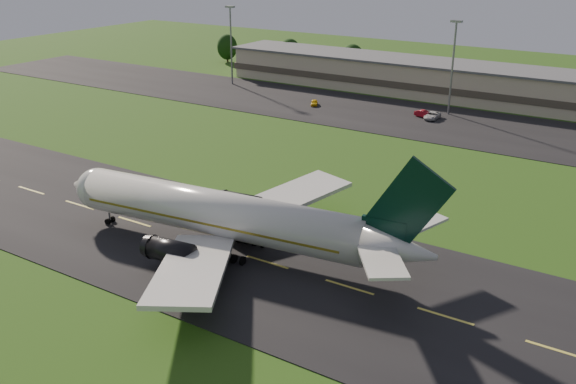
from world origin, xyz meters
The scene contains 10 objects.
ground centered at (0.00, 0.00, 0.00)m, with size 360.00×360.00×0.00m, color #1D4010.
taxiway centered at (0.00, 0.00, 0.05)m, with size 220.00×30.00×0.10m, color black.
apron centered at (0.00, 72.00, 0.05)m, with size 260.00×30.00×0.10m, color black.
airliner centered at (4.68, 0.10, 4.66)m, with size 51.22×41.91×15.57m.
terminal centered at (6.40, 96.18, 3.99)m, with size 145.00×16.00×8.40m.
light_mast_west centered at (-55.00, 80.00, 12.74)m, with size 2.40×1.20×20.35m.
light_mast_centre centered at (5.00, 80.00, 12.74)m, with size 2.40×1.20×20.35m.
service_vehicle_a centered at (-24.10, 70.86, 0.74)m, with size 1.51×3.75×1.28m, color yellow.
service_vehicle_b centered at (1.62, 74.14, 0.84)m, with size 1.57×4.51×1.49m, color maroon.
service_vehicle_c centered at (3.61, 73.85, 0.86)m, with size 2.51×5.44×1.51m, color beige.
Camera 1 is at (49.80, -56.11, 35.80)m, focal length 40.00 mm.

